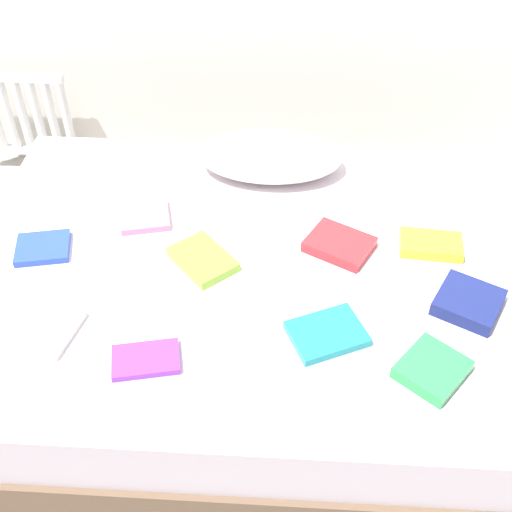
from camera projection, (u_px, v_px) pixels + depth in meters
The scene contains 14 objects.
ground_plane at pixel (255, 355), 2.54m from camera, with size 8.00×8.00×0.00m, color #9E998E.
bed at pixel (255, 312), 2.37m from camera, with size 2.00×1.50×0.50m.
radiator at pixel (23, 115), 3.26m from camera, with size 0.49×0.04×0.45m.
pillow at pixel (270, 156), 2.54m from camera, with size 0.57×0.33×0.14m, color white.
textbook_lime at pixel (203, 259), 2.18m from camera, with size 0.22×0.15×0.03m, color #8CC638.
textbook_white at pixel (40, 327), 1.96m from camera, with size 0.21×0.19×0.03m, color white.
textbook_green at pixel (432, 369), 1.84m from camera, with size 0.18×0.17×0.04m, color green.
textbook_teal at pixel (327, 334), 1.95m from camera, with size 0.22×0.16×0.03m, color teal.
textbook_purple at pixel (146, 360), 1.88m from camera, with size 0.19×0.12×0.02m, color purple.
textbook_pink at pixel (145, 217), 2.36m from camera, with size 0.17×0.17×0.03m, color pink.
textbook_blue at pixel (43, 248), 2.23m from camera, with size 0.18×0.15×0.03m, color #2847B7.
textbook_navy at pixel (468, 302), 2.03m from camera, with size 0.19×0.18×0.05m, color navy.
textbook_red at pixel (339, 244), 2.23m from camera, with size 0.21×0.17×0.04m, color red.
textbook_yellow at pixel (431, 245), 2.23m from camera, with size 0.21×0.13×0.04m, color yellow.
Camera 1 is at (0.10, -1.60, 2.00)m, focal length 45.54 mm.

